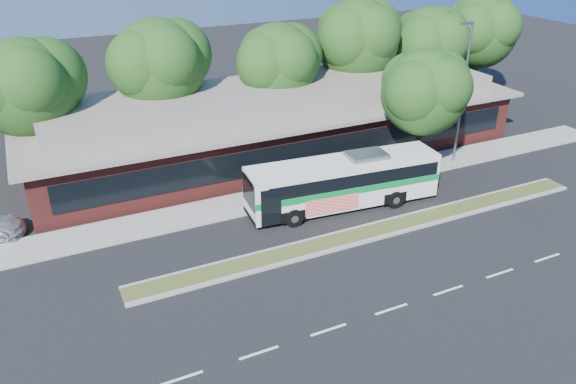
{
  "coord_description": "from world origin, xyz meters",
  "views": [
    {
      "loc": [
        -14.99,
        -20.04,
        14.84
      ],
      "look_at": [
        -3.89,
        3.14,
        2.0
      ],
      "focal_mm": 35.0,
      "sensor_mm": 36.0,
      "label": 1
    }
  ],
  "objects": [
    {
      "name": "tree_bg_a",
      "position": [
        -14.58,
        15.14,
        5.87
      ],
      "size": [
        6.47,
        5.8,
        8.63
      ],
      "color": "black",
      "rests_on": "ground"
    },
    {
      "name": "tree_bg_f",
      "position": [
        20.43,
        16.14,
        6.06
      ],
      "size": [
        6.69,
        6.0,
        8.92
      ],
      "color": "black",
      "rests_on": "ground"
    },
    {
      "name": "tree_bg_c",
      "position": [
        1.4,
        15.13,
        5.59
      ],
      "size": [
        6.24,
        5.6,
        8.26
      ],
      "color": "black",
      "rests_on": "ground"
    },
    {
      "name": "sidewalk",
      "position": [
        0.0,
        6.4,
        0.06
      ],
      "size": [
        44.0,
        2.6,
        0.12
      ],
      "primitive_type": "cube",
      "color": "gray",
      "rests_on": "ground"
    },
    {
      "name": "tree_bg_b",
      "position": [
        -6.57,
        16.14,
        6.14
      ],
      "size": [
        6.69,
        6.0,
        9.0
      ],
      "color": "black",
      "rests_on": "ground"
    },
    {
      "name": "tree_bg_e",
      "position": [
        14.42,
        15.14,
        5.74
      ],
      "size": [
        6.47,
        5.8,
        8.5
      ],
      "color": "black",
      "rests_on": "ground"
    },
    {
      "name": "lamp_post",
      "position": [
        9.56,
        6.0,
        4.9
      ],
      "size": [
        0.93,
        0.18,
        9.07
      ],
      "color": "slate",
      "rests_on": "ground"
    },
    {
      "name": "tree_bg_d",
      "position": [
        8.45,
        16.15,
        6.42
      ],
      "size": [
        6.91,
        6.2,
        9.37
      ],
      "color": "black",
      "rests_on": "ground"
    },
    {
      "name": "ground",
      "position": [
        0.0,
        0.0,
        0.0
      ],
      "size": [
        120.0,
        120.0,
        0.0
      ],
      "primitive_type": "plane",
      "color": "black",
      "rests_on": "ground"
    },
    {
      "name": "median_strip",
      "position": [
        0.0,
        0.6,
        0.07
      ],
      "size": [
        26.0,
        1.1,
        0.15
      ],
      "primitive_type": "cube",
      "color": "#484D21",
      "rests_on": "ground"
    },
    {
      "name": "transit_bus",
      "position": [
        -0.15,
        3.79,
        1.7
      ],
      "size": [
        11.04,
        3.33,
        3.06
      ],
      "rotation": [
        0.0,
        0.0,
        -0.09
      ],
      "color": "silver",
      "rests_on": "ground"
    },
    {
      "name": "plaza_building",
      "position": [
        0.0,
        12.99,
        2.13
      ],
      "size": [
        33.2,
        11.2,
        4.45
      ],
      "color": "maroon",
      "rests_on": "ground"
    },
    {
      "name": "sidewalk_tree",
      "position": [
        6.37,
        5.42,
        5.53
      ],
      "size": [
        5.67,
        5.08,
        7.95
      ],
      "color": "black",
      "rests_on": "ground"
    }
  ]
}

